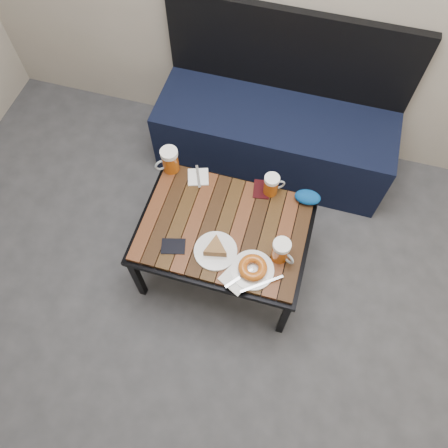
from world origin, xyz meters
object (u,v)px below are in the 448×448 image
(beer_mug_right, at_px, (281,251))
(passport_burgundy, at_px, (261,189))
(bench, at_px, (275,132))
(knit_pouch, at_px, (308,197))
(cafe_table, at_px, (224,231))
(plate_pie, at_px, (216,250))
(beer_mug_centre, at_px, (272,185))
(beer_mug_left, at_px, (170,160))
(plate_bagel, at_px, (253,269))
(passport_navy, at_px, (173,246))

(beer_mug_right, xyz_separation_m, passport_burgundy, (-0.17, 0.34, -0.06))
(bench, distance_m, knit_pouch, 0.66)
(passport_burgundy, bearing_deg, cafe_table, -124.74)
(plate_pie, bearing_deg, bench, 84.60)
(bench, xyz_separation_m, passport_burgundy, (0.04, -0.56, 0.20))
(cafe_table, distance_m, plate_pie, 0.15)
(bench, relative_size, plate_pie, 6.85)
(beer_mug_right, height_order, plate_pie, beer_mug_right)
(beer_mug_centre, bearing_deg, beer_mug_left, 152.59)
(beer_mug_centre, bearing_deg, passport_burgundy, 153.70)
(beer_mug_left, bearing_deg, knit_pouch, 139.21)
(plate_bagel, bearing_deg, passport_navy, 177.34)
(beer_mug_left, distance_m, beer_mug_centre, 0.53)
(bench, distance_m, beer_mug_centre, 0.62)
(plate_bagel, bearing_deg, beer_mug_left, 141.08)
(beer_mug_left, height_order, plate_bagel, beer_mug_left)
(plate_pie, xyz_separation_m, knit_pouch, (0.36, 0.40, 0.01))
(beer_mug_left, relative_size, plate_bagel, 0.58)
(beer_mug_right, height_order, plate_bagel, beer_mug_right)
(bench, height_order, passport_burgundy, bench)
(beer_mug_centre, bearing_deg, passport_navy, -158.87)
(beer_mug_left, bearing_deg, passport_navy, 69.53)
(bench, relative_size, passport_navy, 12.35)
(beer_mug_centre, relative_size, passport_navy, 1.08)
(cafe_table, bearing_deg, passport_navy, -140.30)
(plate_bagel, bearing_deg, passport_burgundy, 98.08)
(bench, height_order, beer_mug_centre, bench)
(plate_bagel, xyz_separation_m, knit_pouch, (0.17, 0.45, 0.01))
(cafe_table, xyz_separation_m, passport_navy, (-0.20, -0.17, 0.05))
(plate_pie, relative_size, knit_pouch, 1.56)
(beer_mug_centre, xyz_separation_m, plate_bagel, (0.02, -0.45, -0.04))
(beer_mug_left, distance_m, passport_navy, 0.46)
(bench, xyz_separation_m, plate_bagel, (0.10, -1.01, 0.22))
(passport_burgundy, bearing_deg, knit_pouch, -9.01)
(beer_mug_centre, bearing_deg, plate_pie, -141.26)
(beer_mug_left, xyz_separation_m, beer_mug_centre, (0.53, 0.00, -0.01))
(bench, bearing_deg, beer_mug_right, -77.21)
(cafe_table, bearing_deg, passport_burgundy, 64.28)
(beer_mug_left, bearing_deg, plate_pie, 91.26)
(plate_bagel, bearing_deg, knit_pouch, 69.01)
(plate_pie, relative_size, passport_burgundy, 1.81)
(passport_burgundy, bearing_deg, beer_mug_centre, -7.57)
(cafe_table, height_order, passport_navy, passport_navy)
(beer_mug_right, xyz_separation_m, knit_pouch, (0.07, 0.34, -0.04))
(knit_pouch, bearing_deg, cafe_table, -144.16)
(beer_mug_left, height_order, passport_navy, beer_mug_left)
(beer_mug_left, distance_m, passport_burgundy, 0.49)
(bench, xyz_separation_m, knit_pouch, (0.27, -0.56, 0.23))
(cafe_table, xyz_separation_m, passport_burgundy, (0.13, 0.26, 0.05))
(plate_pie, height_order, passport_burgundy, plate_pie)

